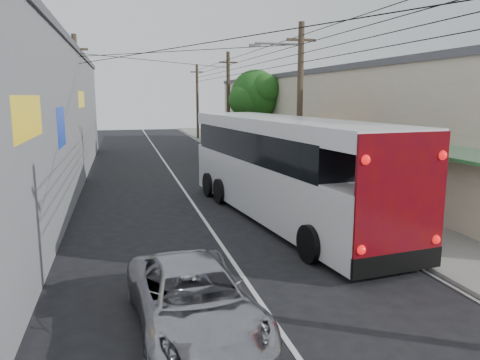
# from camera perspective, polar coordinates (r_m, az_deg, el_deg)

# --- Properties ---
(ground) EXTENTS (120.00, 120.00, 0.00)m
(ground) POSITION_cam_1_polar(r_m,az_deg,el_deg) (9.49, 6.14, -19.47)
(ground) COLOR black
(ground) RESTS_ON ground
(sidewalk) EXTENTS (3.00, 80.00, 0.12)m
(sidewalk) POSITION_cam_1_polar(r_m,az_deg,el_deg) (29.63, 4.50, 1.20)
(sidewalk) COLOR slate
(sidewalk) RESTS_ON ground
(building_right) EXTENTS (7.09, 40.00, 6.25)m
(building_right) POSITION_cam_1_polar(r_m,az_deg,el_deg) (32.84, 10.94, 7.35)
(building_right) COLOR beige
(building_right) RESTS_ON ground
(building_left) EXTENTS (7.20, 36.00, 7.25)m
(building_left) POSITION_cam_1_polar(r_m,az_deg,el_deg) (26.31, -26.65, 6.89)
(building_left) COLOR slate
(building_left) RESTS_ON ground
(utility_poles) EXTENTS (11.80, 45.28, 8.00)m
(utility_poles) POSITION_cam_1_polar(r_m,az_deg,el_deg) (28.68, -2.07, 9.10)
(utility_poles) COLOR #473828
(utility_poles) RESTS_ON ground
(street_tree) EXTENTS (4.40, 4.00, 6.60)m
(street_tree) POSITION_cam_1_polar(r_m,az_deg,el_deg) (35.12, 2.00, 10.19)
(street_tree) COLOR #3F2B19
(street_tree) RESTS_ON ground
(coach_bus) EXTENTS (4.38, 13.66, 3.87)m
(coach_bus) POSITION_cam_1_polar(r_m,az_deg,el_deg) (17.94, 5.05, 1.58)
(coach_bus) COLOR white
(coach_bus) RESTS_ON ground
(jeepney) EXTENTS (2.60, 5.06, 1.37)m
(jeepney) POSITION_cam_1_polar(r_m,az_deg,el_deg) (9.66, -5.65, -14.33)
(jeepney) COLOR #A8A8AF
(jeepney) RESTS_ON ground
(parked_suv) EXTENTS (3.19, 6.43, 1.80)m
(parked_suv) POSITION_cam_1_polar(r_m,az_deg,el_deg) (25.12, 1.48, 1.54)
(parked_suv) COLOR #A4A4AC
(parked_suv) RESTS_ON ground
(parked_car_mid) EXTENTS (1.93, 3.92, 1.29)m
(parked_car_mid) POSITION_cam_1_polar(r_m,az_deg,el_deg) (33.31, -1.07, 3.24)
(parked_car_mid) COLOR #28272C
(parked_car_mid) RESTS_ON ground
(parked_car_far) EXTENTS (1.62, 4.39, 1.43)m
(parked_car_far) POSITION_cam_1_polar(r_m,az_deg,el_deg) (37.18, -2.48, 4.08)
(parked_car_far) COLOR black
(parked_car_far) RESTS_ON ground
(pedestrian_near) EXTENTS (0.72, 0.50, 1.87)m
(pedestrian_near) POSITION_cam_1_polar(r_m,az_deg,el_deg) (23.73, 12.31, 1.17)
(pedestrian_near) COLOR #D57185
(pedestrian_near) RESTS_ON sidewalk
(pedestrian_far) EXTENTS (0.82, 0.68, 1.53)m
(pedestrian_far) POSITION_cam_1_polar(r_m,az_deg,el_deg) (22.37, 14.10, 0.11)
(pedestrian_far) COLOR #8495C0
(pedestrian_far) RESTS_ON sidewalk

